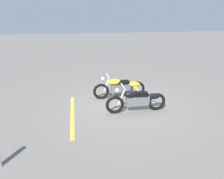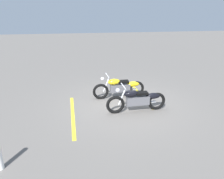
# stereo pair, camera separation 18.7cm
# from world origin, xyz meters

# --- Properties ---
(ground_plane) EXTENTS (60.00, 60.00, 0.00)m
(ground_plane) POSITION_xyz_m (0.00, 0.00, 0.00)
(ground_plane) COLOR #66605B
(motorcycle_bright_foreground) EXTENTS (2.23, 0.62, 1.04)m
(motorcycle_bright_foreground) POSITION_xyz_m (0.05, -0.71, 0.46)
(motorcycle_bright_foreground) COLOR black
(motorcycle_bright_foreground) RESTS_ON ground
(motorcycle_dark_foreground) EXTENTS (2.23, 0.62, 1.04)m
(motorcycle_dark_foreground) POSITION_xyz_m (-0.29, 0.70, 0.46)
(motorcycle_dark_foreground) COLOR black
(motorcycle_dark_foreground) RESTS_ON ground
(parking_stripe_near) EXTENTS (0.17, 3.20, 0.01)m
(parking_stripe_near) POSITION_xyz_m (-0.91, -0.90, 0.00)
(parking_stripe_near) COLOR yellow
(parking_stripe_near) RESTS_ON ground
(parking_stripe_mid) EXTENTS (0.17, 3.20, 0.01)m
(parking_stripe_mid) POSITION_xyz_m (2.07, 0.58, 0.00)
(parking_stripe_mid) COLOR yellow
(parking_stripe_mid) RESTS_ON ground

